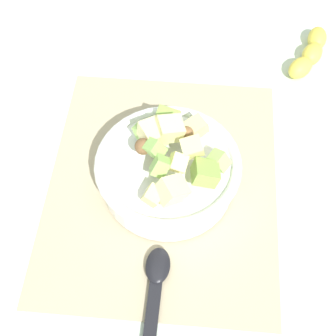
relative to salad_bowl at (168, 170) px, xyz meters
The scene contains 5 objects.
ground_plane 0.05m from the salad_bowl, 87.59° to the left, with size 2.40×2.40×0.00m, color silver.
placemat 0.04m from the salad_bowl, 87.59° to the left, with size 0.45×0.37×0.01m, color tan.
salad_bowl is the anchor object (origin of this frame).
serving_spoon 0.19m from the salad_bowl, behind, with size 0.22×0.04×0.01m.
banana_whole 0.39m from the salad_bowl, 38.46° to the right, with size 0.15×0.09×0.04m.
Camera 1 is at (-0.42, -0.05, 0.68)m, focal length 53.09 mm.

